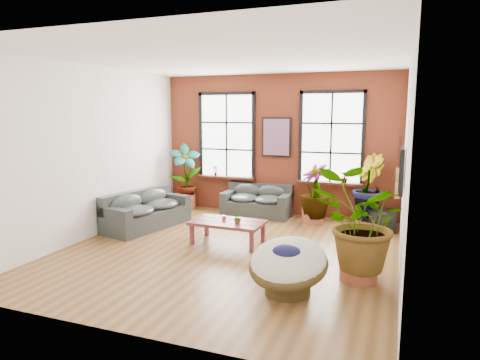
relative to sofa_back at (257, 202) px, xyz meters
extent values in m
cube|color=brown|center=(0.38, -2.84, -0.36)|extent=(6.00, 6.50, 0.02)
cube|color=white|center=(0.38, -2.84, 3.16)|extent=(6.00, 6.50, 0.02)
cube|color=#5F2516|center=(0.38, 0.42, 1.40)|extent=(6.00, 0.02, 3.50)
cube|color=silver|center=(0.38, -6.10, 1.40)|extent=(6.00, 0.02, 3.50)
cube|color=silver|center=(-2.63, -2.84, 1.40)|extent=(0.02, 6.50, 3.50)
cube|color=silver|center=(3.39, -2.84, 1.40)|extent=(0.02, 6.50, 3.50)
cube|color=white|center=(-0.97, 0.36, 1.60)|extent=(1.40, 0.02, 2.10)
cube|color=black|center=(-0.97, 0.29, 0.52)|extent=(1.60, 0.22, 0.06)
cube|color=white|center=(1.73, 0.36, 1.60)|extent=(1.40, 0.02, 2.10)
cube|color=black|center=(1.73, 0.29, 0.52)|extent=(1.60, 0.22, 0.06)
cube|color=#2A3332|center=(0.00, -0.05, -0.16)|extent=(1.68, 0.82, 0.38)
cube|color=#2A3332|center=(0.00, 0.26, 0.23)|extent=(1.68, 0.21, 0.39)
cube|color=#2A3332|center=(-0.74, -0.05, 0.13)|extent=(0.20, 0.82, 0.20)
cube|color=#2A3332|center=(0.74, -0.05, 0.13)|extent=(0.20, 0.82, 0.20)
ellipsoid|color=#2A3332|center=(-0.32, -0.10, 0.09)|extent=(0.71, 0.69, 0.22)
ellipsoid|color=#2A3332|center=(-0.32, 0.14, 0.23)|extent=(0.71, 0.22, 0.38)
ellipsoid|color=#2A3332|center=(0.32, -0.10, 0.09)|extent=(0.71, 0.69, 0.22)
ellipsoid|color=#2A3332|center=(0.32, 0.14, 0.23)|extent=(0.71, 0.22, 0.38)
cube|color=#2A3332|center=(-1.95, -1.96, -0.15)|extent=(1.27, 2.19, 0.40)
cube|color=#2A3332|center=(-2.27, -1.90, 0.26)|extent=(0.63, 2.05, 0.41)
cube|color=#2A3332|center=(-2.14, -2.87, 0.16)|extent=(0.88, 0.39, 0.21)
cube|color=#2A3332|center=(-1.76, -1.06, 0.16)|extent=(0.88, 0.39, 0.21)
ellipsoid|color=#2A3332|center=(-1.99, -2.37, 0.11)|extent=(0.89, 1.03, 0.23)
ellipsoid|color=#2A3332|center=(-2.23, -2.32, 0.26)|extent=(0.41, 0.93, 0.39)
ellipsoid|color=#2A3332|center=(-1.82, -1.57, 0.11)|extent=(0.89, 1.03, 0.23)
ellipsoid|color=#2A3332|center=(-2.06, -1.52, 0.26)|extent=(0.41, 0.93, 0.39)
cube|color=maroon|center=(0.19, -2.44, 0.07)|extent=(1.43, 0.84, 0.06)
cube|color=black|center=(0.19, -2.57, 0.10)|extent=(1.41, 0.05, 0.00)
cube|color=black|center=(0.20, -2.30, 0.10)|extent=(1.41, 0.05, 0.00)
cube|color=maroon|center=(-0.44, -2.74, -0.15)|extent=(0.07, 0.07, 0.39)
cube|color=maroon|center=(0.81, -2.77, -0.15)|extent=(0.07, 0.07, 0.39)
cube|color=maroon|center=(-0.42, -2.10, -0.15)|extent=(0.07, 0.07, 0.39)
cube|color=maroon|center=(0.83, -2.13, -0.15)|extent=(0.07, 0.07, 0.39)
cylinder|color=#BF2F58|center=(0.10, -2.38, 0.15)|extent=(0.08, 0.08, 0.09)
cylinder|color=#453618|center=(1.89, -4.32, -0.22)|extent=(0.72, 0.72, 0.26)
torus|color=#453618|center=(1.89, -4.32, 0.08)|extent=(1.24, 1.24, 0.51)
ellipsoid|color=beige|center=(1.89, -4.32, 0.15)|extent=(1.20, 1.26, 0.70)
ellipsoid|color=#14143E|center=(1.88, -4.37, 0.28)|extent=(0.47, 0.39, 0.19)
cube|color=black|center=(0.38, 0.35, 1.60)|extent=(0.74, 0.04, 0.98)
cube|color=#0C7F8C|center=(0.38, 0.32, 1.60)|extent=(0.66, 0.02, 0.90)
cube|color=black|center=(3.33, -2.54, 1.30)|extent=(0.06, 1.25, 0.72)
cube|color=black|center=(3.29, -2.54, 1.30)|extent=(0.01, 1.15, 0.62)
cylinder|color=#B27F4C|center=(3.28, -1.49, 0.78)|extent=(0.09, 0.38, 0.38)
cylinder|color=#B27F4C|center=(3.28, -1.49, 1.03)|extent=(0.09, 0.30, 0.30)
cylinder|color=black|center=(3.27, -1.49, 0.78)|extent=(0.09, 0.11, 0.11)
cube|color=black|center=(3.28, -1.49, 1.40)|extent=(0.04, 0.05, 0.55)
cube|color=black|center=(3.28, -1.49, 1.72)|extent=(0.06, 0.06, 0.14)
cube|color=black|center=(2.97, -0.42, -0.12)|extent=(0.63, 0.56, 0.46)
cylinder|color=#994E32|center=(-2.04, 0.01, -0.15)|extent=(0.63, 0.63, 0.39)
cylinder|color=#994E32|center=(2.63, -0.01, -0.17)|extent=(0.64, 0.64, 0.35)
cylinder|color=#994E32|center=(2.79, -3.48, -0.14)|extent=(0.61, 0.61, 0.42)
cylinder|color=#994E32|center=(1.46, -0.26, -0.16)|extent=(0.66, 0.66, 0.38)
imported|color=#144B1B|center=(-2.00, -0.02, 0.60)|extent=(1.02, 0.96, 1.61)
imported|color=#144B1B|center=(2.63, -0.04, 0.55)|extent=(0.81, 0.94, 1.50)
imported|color=#144B1B|center=(2.76, -3.51, 0.58)|extent=(1.65, 1.52, 1.53)
imported|color=#144B1B|center=(1.49, -0.28, 0.42)|extent=(0.99, 0.99, 1.25)
imported|color=#144B1B|center=(0.46, -2.56, 0.22)|extent=(0.26, 0.24, 0.24)
imported|color=#144B1B|center=(-1.27, 0.29, 0.69)|extent=(0.17, 0.17, 0.27)
imported|color=#144B1B|center=(2.08, 0.29, 0.69)|extent=(0.19, 0.19, 0.27)
camera|label=1|loc=(3.28, -9.97, 2.21)|focal=32.00mm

